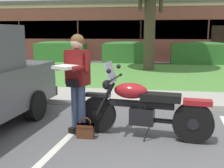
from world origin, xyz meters
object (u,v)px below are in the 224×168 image
Objects in this scene: rider_person at (77,76)px; hedge_center_right at (199,53)px; hedge_center_left at (127,52)px; brick_building at (144,31)px; hedge_left at (60,51)px; handbag at (85,130)px; motorcycle at (148,109)px.

rider_person is 0.57× the size of hedge_center_right.
hedge_center_right is (3.89, 0.00, 0.00)m from hedge_center_left.
brick_building is at bearing 88.65° from rider_person.
brick_building is at bearing 48.38° from hedge_left.
hedge_left is (-4.37, 11.07, 0.51)m from handbag.
brick_building reaches higher than hedge_center_left.
brick_building is at bearing 122.11° from hedge_center_right.
hedge_left is at bearing 111.06° from rider_person.
rider_person is 0.63× the size of hedge_center_left.
motorcycle is at bearing 11.46° from handbag.
hedge_center_left is (-0.29, 10.86, -0.36)m from rider_person.
hedge_center_left is 5.30m from brick_building.
handbag is at bearing -107.12° from hedge_center_right.
brick_building is at bearing 89.33° from handbag.
brick_building is (4.56, 5.13, 1.16)m from hedge_left.
hedge_center_right is (7.78, 0.00, 0.00)m from hedge_left.
hedge_left and hedge_center_left have the same top height.
rider_person is at bearing 131.42° from handbag.
motorcycle is 10.97m from hedge_center_left.
hedge_left is (-5.39, 10.86, 0.16)m from motorcycle.
hedge_center_right is 0.13× the size of brick_building.
handbag is at bearing -168.54° from motorcycle.
hedge_center_right reaches higher than handbag.
rider_person is at bearing -68.94° from hedge_left.
hedge_left is (-4.18, 10.86, -0.36)m from rider_person.
hedge_center_right is (3.60, 10.86, -0.36)m from rider_person.
brick_building reaches higher than motorcycle.
hedge_center_left is 3.89m from hedge_center_right.
handbag is at bearing -90.67° from brick_building.
motorcycle is 0.10× the size of brick_building.
handbag is 0.12× the size of hedge_center_right.
hedge_center_left is (3.89, 0.00, 0.00)m from hedge_left.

